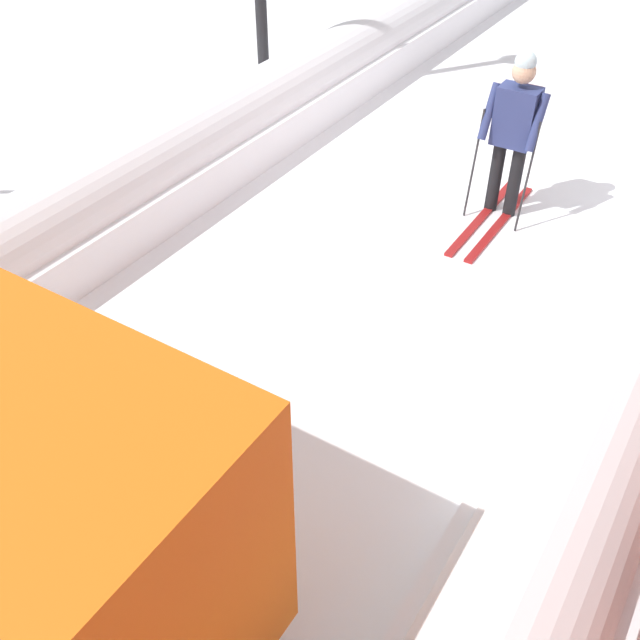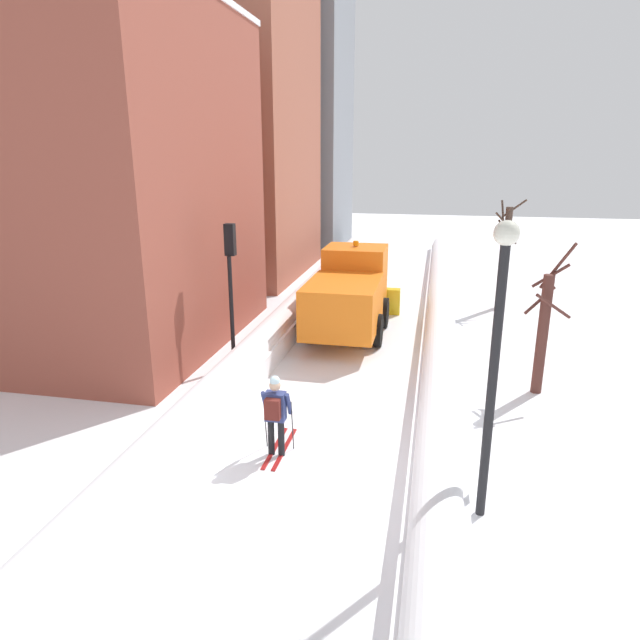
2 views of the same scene
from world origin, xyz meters
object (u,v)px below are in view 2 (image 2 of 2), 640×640
(traffic_light_pole, at_px, (231,268))
(bare_tree_mid, at_px, (505,255))
(plow_truck, at_px, (349,294))
(street_lamp, at_px, (497,339))
(skier, at_px, (275,412))
(bare_tree_near, at_px, (543,330))

(traffic_light_pole, relative_size, bare_tree_mid, 0.96)
(plow_truck, relative_size, bare_tree_mid, 1.34)
(traffic_light_pole, height_order, street_lamp, street_lamp)
(plow_truck, bearing_deg, skier, -91.43)
(plow_truck, height_order, skier, plow_truck)
(plow_truck, relative_size, traffic_light_pole, 1.40)
(traffic_light_pole, distance_m, street_lamp, 8.98)
(plow_truck, height_order, street_lamp, street_lamp)
(skier, bearing_deg, traffic_light_pole, 119.32)
(bare_tree_mid, bearing_deg, skier, -113.60)
(bare_tree_near, height_order, bare_tree_mid, bare_tree_mid)
(street_lamp, xyz_separation_m, bare_tree_near, (1.82, 5.79, -1.54))
(skier, height_order, bare_tree_near, bare_tree_near)
(street_lamp, bearing_deg, plow_truck, 111.85)
(street_lamp, relative_size, bare_tree_mid, 1.17)
(plow_truck, distance_m, skier, 8.55)
(street_lamp, bearing_deg, traffic_light_pole, 138.87)
(skier, xyz_separation_m, street_lamp, (4.12, -1.20, 2.29))
(street_lamp, bearing_deg, bare_tree_mid, 83.22)
(skier, distance_m, street_lamp, 4.86)
(bare_tree_mid, bearing_deg, plow_truck, -139.22)
(plow_truck, height_order, bare_tree_near, bare_tree_near)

